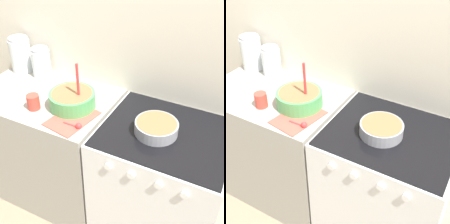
% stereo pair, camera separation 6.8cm
% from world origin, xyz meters
% --- Properties ---
extents(wall_back, '(4.82, 0.05, 2.40)m').
position_xyz_m(wall_back, '(0.00, 0.64, 1.20)').
color(wall_back, beige).
rests_on(wall_back, ground_plane).
extents(countertop_cabinet, '(0.91, 0.61, 0.88)m').
position_xyz_m(countertop_cabinet, '(-0.46, 0.31, 0.44)').
color(countertop_cabinet, '#9E998E').
rests_on(countertop_cabinet, ground_plane).
extents(stove, '(0.74, 0.63, 0.88)m').
position_xyz_m(stove, '(0.38, 0.31, 0.44)').
color(stove, silver).
rests_on(stove, ground_plane).
extents(mixing_bowl, '(0.28, 0.28, 0.30)m').
position_xyz_m(mixing_bowl, '(-0.21, 0.28, 0.94)').
color(mixing_bowl, '#4CA559').
rests_on(mixing_bowl, countertop_cabinet).
extents(baking_pan, '(0.24, 0.24, 0.07)m').
position_xyz_m(baking_pan, '(0.33, 0.27, 0.92)').
color(baking_pan, gray).
rests_on(baking_pan, stove).
extents(storage_jar_left, '(0.15, 0.15, 0.25)m').
position_xyz_m(storage_jar_left, '(-0.81, 0.52, 0.99)').
color(storage_jar_left, silver).
rests_on(storage_jar_left, countertop_cabinet).
extents(storage_jar_middle, '(0.13, 0.13, 0.21)m').
position_xyz_m(storage_jar_middle, '(-0.63, 0.52, 0.97)').
color(storage_jar_middle, silver).
rests_on(storage_jar_middle, countertop_cabinet).
extents(tin_can, '(0.08, 0.08, 0.09)m').
position_xyz_m(tin_can, '(-0.41, 0.16, 0.93)').
color(tin_can, '#CC3F33').
rests_on(tin_can, countertop_cabinet).
extents(recipe_page, '(0.25, 0.33, 0.01)m').
position_xyz_m(recipe_page, '(-0.15, 0.17, 0.88)').
color(recipe_page, '#CC4C3F').
rests_on(recipe_page, countertop_cabinet).
extents(measuring_spoon, '(0.12, 0.04, 0.04)m').
position_xyz_m(measuring_spoon, '(-0.08, 0.11, 0.90)').
color(measuring_spoon, red).
rests_on(measuring_spoon, countertop_cabinet).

